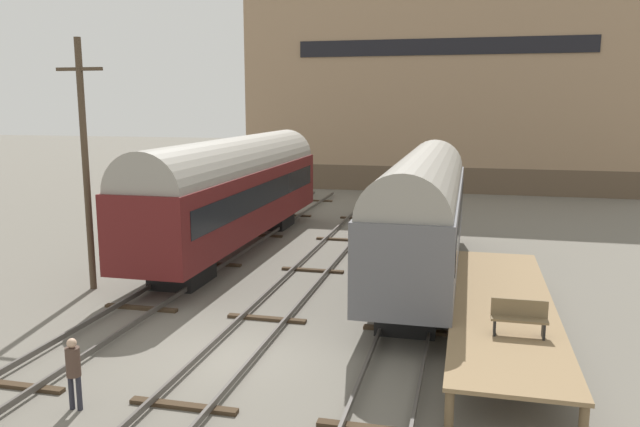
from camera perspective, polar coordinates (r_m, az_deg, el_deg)
ground_plane at (r=17.67m, az=-8.04°, el=-12.83°), size 200.00×200.00×0.00m
track_left at (r=19.61m, az=-20.43°, el=-10.59°), size 2.60×60.00×0.26m
track_middle at (r=17.62m, az=-8.05°, el=-12.40°), size 2.60×60.00×0.26m
track_right at (r=16.61m, az=6.79°, el=-13.82°), size 2.60×60.00×0.26m
train_car_grey at (r=24.23m, az=9.39°, el=0.52°), size 2.84×15.73×5.05m
train_car_maroon at (r=29.21m, az=-7.78°, el=2.42°), size 3.10×17.53×5.29m
station_platform at (r=19.55m, az=16.32°, el=-7.94°), size 2.95×12.50×1.02m
bench at (r=16.82m, az=17.75°, el=-8.96°), size 1.40×0.40×0.91m
person_worker at (r=15.40m, az=-21.62°, el=-12.92°), size 0.32×0.32×1.70m
utility_pole at (r=24.09m, az=-20.66°, el=4.37°), size 1.80×0.24×9.11m
warehouse_building at (r=55.30m, az=11.42°, el=13.11°), size 31.06×13.86×19.87m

